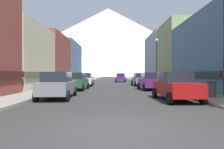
{
  "coord_description": "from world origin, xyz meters",
  "views": [
    {
      "loc": [
        -0.15,
        -6.08,
        1.64
      ],
      "look_at": [
        -0.15,
        25.77,
        1.56
      ],
      "focal_mm": 32.04,
      "sensor_mm": 36.0,
      "label": 1
    }
  ],
  "objects_px": {
    "car_left_2": "(85,79)",
    "streetlamp_right": "(156,55)",
    "car_left_1": "(76,81)",
    "car_right_2": "(140,79)",
    "car_right_0": "(175,86)",
    "car_driving_0": "(120,78)",
    "car_left_0": "(58,85)",
    "pedestrian_0": "(45,82)",
    "trash_bin_right": "(212,89)",
    "car_right_1": "(150,81)"
  },
  "relations": [
    {
      "from": "car_left_2",
      "to": "car_driving_0",
      "type": "relative_size",
      "value": 1.02
    },
    {
      "from": "car_right_2",
      "to": "streetlamp_right",
      "type": "height_order",
      "value": "streetlamp_right"
    },
    {
      "from": "car_left_0",
      "to": "car_driving_0",
      "type": "xyz_separation_m",
      "value": [
        5.4,
        28.37,
        0.0
      ]
    },
    {
      "from": "pedestrian_0",
      "to": "car_left_0",
      "type": "bearing_deg",
      "value": -63.14
    },
    {
      "from": "car_left_1",
      "to": "car_left_2",
      "type": "distance_m",
      "value": 6.88
    },
    {
      "from": "trash_bin_right",
      "to": "streetlamp_right",
      "type": "bearing_deg",
      "value": 94.9
    },
    {
      "from": "pedestrian_0",
      "to": "streetlamp_right",
      "type": "distance_m",
      "value": 13.64
    },
    {
      "from": "car_left_0",
      "to": "car_right_1",
      "type": "height_order",
      "value": "same"
    },
    {
      "from": "car_right_0",
      "to": "streetlamp_right",
      "type": "distance_m",
      "value": 12.73
    },
    {
      "from": "car_left_2",
      "to": "streetlamp_right",
      "type": "height_order",
      "value": "streetlamp_right"
    },
    {
      "from": "car_left_0",
      "to": "car_driving_0",
      "type": "distance_m",
      "value": 28.87
    },
    {
      "from": "trash_bin_right",
      "to": "pedestrian_0",
      "type": "relative_size",
      "value": 0.59
    },
    {
      "from": "car_right_1",
      "to": "trash_bin_right",
      "type": "height_order",
      "value": "car_right_1"
    },
    {
      "from": "car_left_1",
      "to": "car_driving_0",
      "type": "relative_size",
      "value": 1.01
    },
    {
      "from": "streetlamp_right",
      "to": "trash_bin_right",
      "type": "bearing_deg",
      "value": -85.1
    },
    {
      "from": "pedestrian_0",
      "to": "trash_bin_right",
      "type": "bearing_deg",
      "value": -22.42
    },
    {
      "from": "car_right_0",
      "to": "pedestrian_0",
      "type": "distance_m",
      "value": 11.59
    },
    {
      "from": "car_left_0",
      "to": "trash_bin_right",
      "type": "distance_m",
      "value": 10.16
    },
    {
      "from": "car_right_1",
      "to": "car_right_0",
      "type": "bearing_deg",
      "value": -90.02
    },
    {
      "from": "car_left_0",
      "to": "car_right_0",
      "type": "distance_m",
      "value": 7.65
    },
    {
      "from": "car_right_0",
      "to": "streetlamp_right",
      "type": "bearing_deg",
      "value": 82.78
    },
    {
      "from": "car_right_1",
      "to": "car_right_2",
      "type": "bearing_deg",
      "value": 89.99
    },
    {
      "from": "car_left_1",
      "to": "streetlamp_right",
      "type": "relative_size",
      "value": 0.76
    },
    {
      "from": "car_driving_0",
      "to": "car_left_1",
      "type": "bearing_deg",
      "value": -104.25
    },
    {
      "from": "car_right_0",
      "to": "car_right_2",
      "type": "xyz_separation_m",
      "value": [
        0.0,
        15.47,
        0.0
      ]
    },
    {
      "from": "car_left_2",
      "to": "car_right_0",
      "type": "xyz_separation_m",
      "value": [
        7.6,
        -14.92,
        0.0
      ]
    },
    {
      "from": "car_right_2",
      "to": "pedestrian_0",
      "type": "distance_m",
      "value": 13.97
    },
    {
      "from": "car_right_2",
      "to": "pedestrian_0",
      "type": "bearing_deg",
      "value": -136.04
    },
    {
      "from": "car_right_0",
      "to": "streetlamp_right",
      "type": "height_order",
      "value": "streetlamp_right"
    },
    {
      "from": "car_left_1",
      "to": "car_left_2",
      "type": "height_order",
      "value": "same"
    },
    {
      "from": "car_left_0",
      "to": "trash_bin_right",
      "type": "relative_size",
      "value": 4.57
    },
    {
      "from": "car_right_0",
      "to": "trash_bin_right",
      "type": "relative_size",
      "value": 4.54
    },
    {
      "from": "car_left_0",
      "to": "trash_bin_right",
      "type": "height_order",
      "value": "car_left_0"
    },
    {
      "from": "car_left_1",
      "to": "car_right_2",
      "type": "xyz_separation_m",
      "value": [
        7.6,
        7.44,
        0.0
      ]
    },
    {
      "from": "trash_bin_right",
      "to": "car_left_1",
      "type": "bearing_deg",
      "value": 143.71
    },
    {
      "from": "car_left_1",
      "to": "car_right_2",
      "type": "height_order",
      "value": "same"
    },
    {
      "from": "car_left_1",
      "to": "car_right_0",
      "type": "height_order",
      "value": "same"
    },
    {
      "from": "car_right_0",
      "to": "car_left_1",
      "type": "bearing_deg",
      "value": 133.42
    },
    {
      "from": "car_left_2",
      "to": "car_left_1",
      "type": "bearing_deg",
      "value": -90.04
    },
    {
      "from": "car_driving_0",
      "to": "car_right_2",
      "type": "bearing_deg",
      "value": -80.95
    },
    {
      "from": "car_left_1",
      "to": "trash_bin_right",
      "type": "bearing_deg",
      "value": -36.29
    },
    {
      "from": "car_left_0",
      "to": "car_left_1",
      "type": "bearing_deg",
      "value": 90.04
    },
    {
      "from": "car_left_1",
      "to": "car_left_0",
      "type": "bearing_deg",
      "value": -89.96
    },
    {
      "from": "car_right_1",
      "to": "car_driving_0",
      "type": "bearing_deg",
      "value": 95.98
    },
    {
      "from": "car_left_0",
      "to": "pedestrian_0",
      "type": "xyz_separation_m",
      "value": [
        -2.45,
        4.84,
        0.01
      ]
    },
    {
      "from": "car_left_0",
      "to": "streetlamp_right",
      "type": "height_order",
      "value": "streetlamp_right"
    },
    {
      "from": "car_right_0",
      "to": "car_driving_0",
      "type": "xyz_separation_m",
      "value": [
        -2.2,
        29.3,
        0.0
      ]
    },
    {
      "from": "car_left_2",
      "to": "car_left_0",
      "type": "bearing_deg",
      "value": -90.0
    },
    {
      "from": "car_left_0",
      "to": "car_left_2",
      "type": "xyz_separation_m",
      "value": [
        -0.0,
        13.98,
        0.0
      ]
    },
    {
      "from": "car_right_1",
      "to": "streetlamp_right",
      "type": "distance_m",
      "value": 5.27
    }
  ]
}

